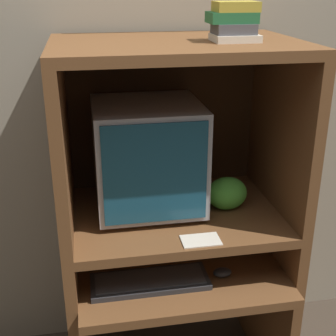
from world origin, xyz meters
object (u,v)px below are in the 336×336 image
keyboard (150,281)px  book_stack (234,22)px  snack_bag (227,193)px  crt_monitor (148,156)px  mouse (222,272)px

keyboard → book_stack: book_stack is taller
snack_bag → crt_monitor: bearing=167.3°
mouse → snack_bag: 0.30m
mouse → crt_monitor: bearing=137.2°
snack_bag → book_stack: bearing=-117.7°
keyboard → snack_bag: snack_bag is taller
keyboard → mouse: (0.28, 0.00, 0.00)m
crt_monitor → snack_bag: 0.34m
book_stack → mouse: bearing=-105.9°
mouse → keyboard: bearing=-180.0°
book_stack → keyboard: bearing=-158.2°
crt_monitor → book_stack: 0.58m
crt_monitor → mouse: (0.25, -0.23, -0.40)m
keyboard → book_stack: 0.96m
mouse → snack_bag: size_ratio=0.45×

